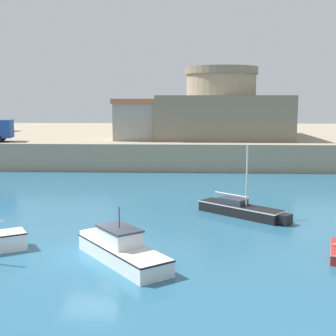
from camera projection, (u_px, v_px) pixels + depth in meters
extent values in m
plane|color=#28607F|center=(90.00, 254.00, 21.02)|extent=(200.00, 200.00, 0.00)
cube|color=gray|center=(157.00, 140.00, 64.35)|extent=(120.00, 40.00, 2.67)
cube|color=black|center=(240.00, 210.00, 27.94)|extent=(4.93, 4.49, 0.64)
cube|color=black|center=(285.00, 219.00, 25.91)|extent=(0.90, 0.91, 0.55)
cube|color=white|center=(240.00, 206.00, 27.90)|extent=(4.98, 4.53, 0.07)
cylinder|color=silver|center=(247.00, 176.00, 27.35)|extent=(0.10, 0.10, 3.68)
cylinder|color=silver|center=(231.00, 195.00, 28.27)|extent=(1.89, 1.64, 0.08)
cube|color=#333842|center=(233.00, 201.00, 28.23)|extent=(1.81, 1.74, 0.36)
cube|color=white|center=(123.00, 254.00, 19.97)|extent=(4.57, 5.29, 0.71)
cube|color=white|center=(91.00, 237.00, 22.47)|extent=(1.13, 1.10, 0.61)
cube|color=black|center=(123.00, 247.00, 19.92)|extent=(4.62, 5.35, 0.07)
cube|color=silver|center=(119.00, 237.00, 20.09)|extent=(2.11, 2.24, 0.67)
cube|color=#2D333D|center=(119.00, 228.00, 20.03)|extent=(2.27, 2.42, 0.08)
cylinder|color=black|center=(119.00, 217.00, 19.96)|extent=(0.04, 0.04, 0.90)
cube|color=gray|center=(221.00, 116.00, 53.33)|extent=(14.16, 14.16, 4.64)
cylinder|color=gray|center=(221.00, 106.00, 53.16)|extent=(7.80, 7.80, 7.02)
cylinder|color=gray|center=(221.00, 71.00, 52.59)|extent=(8.19, 8.19, 0.80)
cube|color=gray|center=(148.00, 121.00, 49.83)|extent=(6.74, 5.35, 3.80)
cube|color=#C1663D|center=(148.00, 101.00, 49.52)|extent=(7.08, 5.62, 0.50)
cylinder|color=black|center=(2.00, 137.00, 48.24)|extent=(0.83, 0.41, 0.80)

